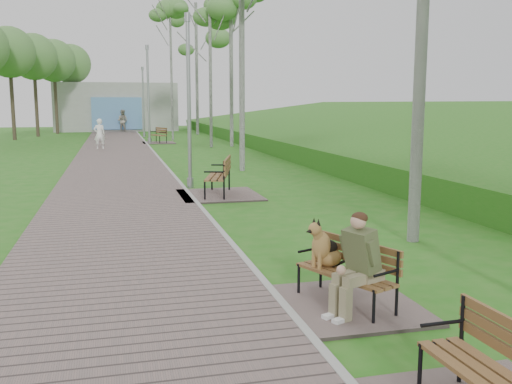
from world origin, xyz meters
The scene contains 15 objects.
walkway centered at (-1.75, 21.50, 0.02)m, with size 3.50×67.00×0.04m, color #695955.
kerb centered at (0.00, 21.50, 0.03)m, with size 0.10×67.00×0.05m, color #999993.
embankment centered at (12.00, 20.00, 0.00)m, with size 14.00×70.00×1.60m, color #457629.
building_north centered at (-1.50, 50.97, 1.99)m, with size 10.00×5.20×4.00m.
bench_main centered at (0.66, 6.10, 0.38)m, with size 1.57×1.74×1.37m.
bench_third centered at (0.69, 14.41, 0.23)m, with size 2.00×2.22×1.23m.
bench_far centered at (0.70, 34.31, 0.21)m, with size 1.86×2.06×1.14m.
lamp_post_second centered at (0.20, 16.00, 2.22)m, with size 0.18×0.18×4.74m.
lamp_post_third centered at (0.19, 33.86, 2.62)m, with size 0.22×0.22×5.60m.
lamp_post_far centered at (0.25, 40.61, 2.24)m, with size 0.19×0.19×4.79m.
pedestrian_near centered at (-2.53, 30.16, 0.78)m, with size 0.57×0.38×1.57m, color white.
pedestrian_far centered at (-1.08, 47.68, 0.91)m, with size 0.88×0.69×1.82m, color gray.
birch_far_b centered at (3.22, 30.38, 6.51)m, with size 2.80×2.80×8.30m.
birch_distant_a centered at (1.81, 36.65, 6.79)m, with size 2.31×2.31×8.65m.
birch_distant_b centered at (4.30, 42.90, 7.79)m, with size 2.97×2.97×9.93m.
Camera 1 is at (-1.85, 0.21, 2.36)m, focal length 40.00 mm.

